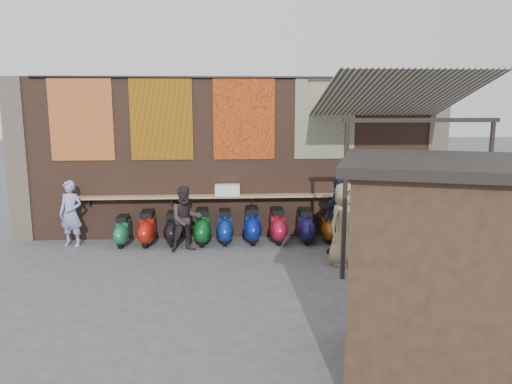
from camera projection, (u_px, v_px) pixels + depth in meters
ground at (235, 270)px, 10.25m from camera, size 70.00×70.00×0.00m
brick_wall at (232, 158)px, 12.53m from camera, size 10.00×0.40×4.00m
pier_left at (20, 160)px, 12.21m from camera, size 0.50×0.50×4.00m
pier_right at (434, 157)px, 12.85m from camera, size 0.50×0.50×4.00m
eating_counter at (232, 196)px, 12.34m from camera, size 8.00×0.32×0.05m
shelf_box at (227, 190)px, 12.27m from camera, size 0.60×0.31×0.27m
tapestry_redgold at (81, 119)px, 11.91m from camera, size 1.50×0.02×2.00m
tapestry_sun at (161, 119)px, 12.03m from camera, size 1.50×0.02×2.00m
tapestry_orange at (244, 118)px, 12.15m from camera, size 1.50×0.02×2.00m
tapestry_multi at (325, 118)px, 12.27m from camera, size 1.50×0.02×2.00m
hang_rail at (231, 77)px, 11.94m from camera, size 9.50×0.06×0.06m
scooter_stool_0 at (123, 231)px, 11.94m from camera, size 0.34×0.75×0.71m
scooter_stool_1 at (147, 228)px, 11.99m from camera, size 0.38×0.85×0.81m
scooter_stool_2 at (173, 228)px, 12.05m from camera, size 0.37×0.82×0.78m
scooter_stool_3 at (202, 227)px, 12.06m from camera, size 0.40×0.88×0.84m
scooter_stool_4 at (225, 227)px, 12.14m from camera, size 0.38×0.84×0.80m
scooter_stool_5 at (252, 225)px, 12.21m from camera, size 0.40×0.89×0.85m
scooter_stool_6 at (278, 226)px, 12.21m from camera, size 0.39×0.87×0.82m
scooter_stool_7 at (305, 226)px, 12.24m from camera, size 0.38×0.85×0.80m
scooter_stool_8 at (328, 226)px, 12.30m from camera, size 0.36×0.79×0.75m
scooter_stool_9 at (355, 224)px, 12.33m from camera, size 0.39×0.87×0.83m
diner_left at (71, 213)px, 11.83m from camera, size 0.66×0.52×1.58m
diner_right at (186, 219)px, 11.42m from camera, size 0.88×0.77×1.52m
shopper_navy at (340, 215)px, 11.20m from camera, size 1.07×1.02×1.79m
shopper_grey at (494, 236)px, 9.44m from camera, size 1.34×1.00×1.84m
shopper_tan at (345, 224)px, 10.46m from camera, size 1.03×0.94×1.77m
market_stall at (453, 277)px, 6.10m from camera, size 2.89×2.49×2.65m
stall_roof at (462, 165)px, 5.84m from camera, size 3.25×2.85×0.12m
stall_sign at (447, 213)px, 6.89m from camera, size 1.16×0.40×0.50m
stall_shelf at (443, 278)px, 7.07m from camera, size 1.97×0.71×0.06m
awning_canvas at (396, 95)px, 10.70m from camera, size 3.20×3.28×0.97m
awning_ledger at (375, 79)px, 12.18m from camera, size 3.30×0.08×0.12m
awning_header at (421, 120)px, 9.31m from camera, size 3.00×0.08×0.08m
awning_post_left at (345, 201)px, 9.51m from camera, size 0.09×0.09×3.10m
awning_post_right at (487, 199)px, 9.68m from camera, size 0.09×0.09×3.10m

